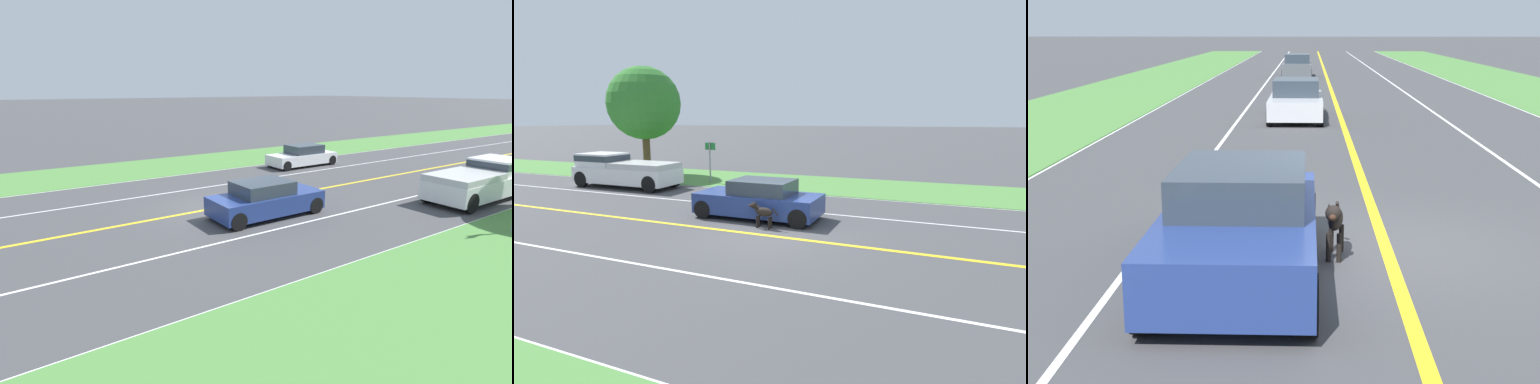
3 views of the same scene
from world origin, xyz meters
The scene contains 7 objects.
ground_plane centered at (0.00, 0.00, 0.00)m, with size 400.00×400.00×0.00m, color #424244.
centre_divider_line centered at (0.00, 0.00, 0.00)m, with size 0.18×160.00×0.01m, color yellow.
lane_dash_same_dir centered at (3.50, 0.00, 0.00)m, with size 0.10×160.00×0.01m, color white.
ego_car centered at (1.98, 1.07, 0.66)m, with size 1.93×4.46×1.40m.
dog centered at (0.76, 0.43, 0.54)m, with size 0.30×1.13×0.85m.
car_trailing_near centered at (1.55, -14.63, 0.62)m, with size 1.81×4.49×1.35m.
car_trailing_mid centered at (1.83, -34.98, 0.65)m, with size 1.81×4.27×1.41m.
Camera 3 is at (1.13, 9.79, 3.13)m, focal length 50.00 mm.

